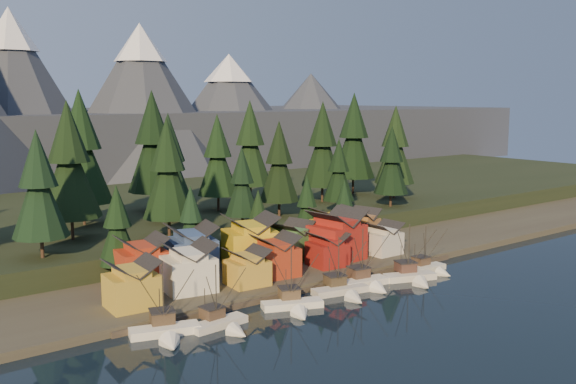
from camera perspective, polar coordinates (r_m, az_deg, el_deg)
ground at (r=113.30m, az=7.05°, el=-10.49°), size 500.00×500.00×0.00m
shore_strip at (r=143.08m, az=-4.29°, el=-6.11°), size 400.00×50.00×1.50m
hillside at (r=185.55m, az=-12.78°, el=-2.21°), size 420.00×100.00×6.00m
dock at (r=124.84m, az=1.69°, el=-8.39°), size 80.00×4.00×1.00m
mountain_ridge at (r=298.55m, az=-23.71°, el=5.71°), size 560.00×190.00×90.00m
boat_0 at (r=102.16m, az=-10.82°, el=-11.31°), size 11.58×12.09×12.66m
boat_1 at (r=104.42m, az=-5.82°, el=-10.90°), size 10.22×10.99×11.36m
boat_2 at (r=112.57m, az=0.56°, el=-9.38°), size 11.39×11.81×11.92m
boat_3 at (r=120.98m, az=4.97°, el=-8.14°), size 11.59×12.23×12.00m
boat_4 at (r=126.55m, az=7.08°, el=-7.31°), size 10.78×11.46×12.54m
boat_5 at (r=131.66m, az=11.05°, el=-6.79°), size 11.28×11.82×12.62m
boat_6 at (r=139.36m, az=12.56°, el=-6.15°), size 9.41×10.21×10.74m
house_front_0 at (r=111.78m, az=-13.70°, el=-7.81°), size 8.73×8.31×8.22m
house_front_1 at (r=118.86m, az=-8.82°, el=-6.48°), size 9.92×9.64×9.02m
house_front_2 at (r=121.72m, az=-3.66°, el=-6.57°), size 7.62×7.68×6.95m
house_front_3 at (r=127.38m, az=-1.13°, el=-5.56°), size 8.93×8.59×8.23m
house_front_4 at (r=135.17m, az=3.52°, el=-5.01°), size 7.54×8.04×7.09m
house_front_5 at (r=139.81m, az=4.37°, el=-3.72°), size 11.31×10.47×10.94m
house_front_6 at (r=146.45m, az=8.45°, el=-4.01°), size 7.25×6.86×7.21m
house_back_0 at (r=124.11m, az=-12.88°, el=-5.88°), size 9.45×9.15×9.33m
house_back_1 at (r=129.28m, az=-8.60°, el=-4.99°), size 10.79×10.88×10.13m
house_back_2 at (r=134.18m, az=-3.36°, el=-4.25°), size 12.28×11.68×10.85m
house_back_3 at (r=139.35m, az=0.30°, el=-4.28°), size 9.93×9.28×8.45m
house_back_4 at (r=147.83m, az=4.15°, el=-3.26°), size 10.43×10.13×9.94m
house_back_5 at (r=154.48m, az=6.39°, el=-3.02°), size 9.41×9.48×8.70m
tree_hill_2 at (r=130.23m, az=-21.28°, el=0.30°), size 10.61×10.61×24.71m
tree_hill_3 at (r=144.22m, az=-18.87°, el=2.36°), size 12.95×12.95×30.18m
tree_hill_4 at (r=160.82m, az=-17.91°, el=3.49°), size 14.04×14.04×32.70m
tree_hill_5 at (r=142.13m, az=-10.64°, el=1.76°), size 11.35×11.35×26.45m
tree_hill_6 at (r=159.00m, az=-10.52°, el=2.56°), size 11.56×11.56×26.94m
tree_hill_7 at (r=149.84m, az=-4.11°, el=0.71°), size 8.29×8.29×19.30m
tree_hill_8 at (r=173.82m, az=-6.27°, el=3.02°), size 11.27×11.27×26.25m
tree_hill_9 at (r=164.29m, az=-0.80°, el=2.47°), size 10.64×10.64×24.78m
tree_hill_10 at (r=188.97m, az=-3.38°, el=4.08°), size 12.80×12.80×29.83m
tree_hill_11 at (r=170.82m, az=4.52°, el=1.76°), size 8.52×8.52×19.85m
tree_hill_12 at (r=187.53m, az=3.09°, el=4.00°), size 12.66×12.66×29.50m
tree_hill_13 at (r=181.74m, az=9.18°, el=2.58°), size 9.75×9.75×22.72m
tree_hill_14 at (r=203.88m, az=5.86°, el=4.72°), size 13.78×13.78×32.09m
tree_hill_15 at (r=175.69m, az=-11.91°, el=4.08°), size 14.00×14.00×32.62m
tree_hill_17 at (r=197.00m, az=9.50°, el=3.91°), size 12.13×12.13×28.26m
tree_shore_0 at (r=127.93m, az=-14.91°, el=-3.10°), size 7.99×7.99×18.61m
tree_shore_1 at (r=134.84m, az=-8.61°, el=-2.69°), size 7.34×7.34×17.10m
tree_shore_2 at (r=143.86m, az=-2.66°, el=-2.41°), size 6.35×6.35×14.79m
tree_shore_3 at (r=151.93m, az=1.68°, el=-1.37°), size 7.27×7.27×16.94m
tree_shore_4 at (r=159.86m, az=5.02°, el=-1.31°), size 6.40×6.40×14.91m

